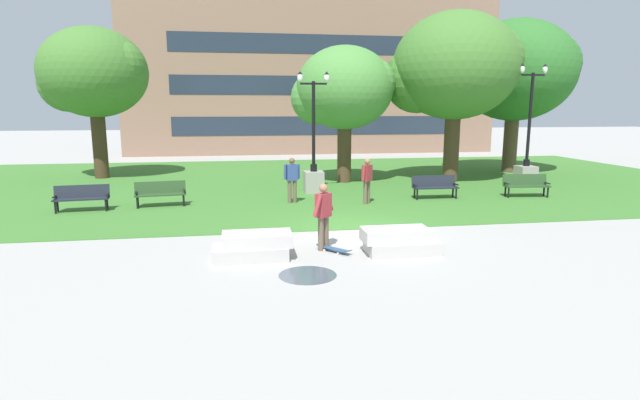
{
  "coord_description": "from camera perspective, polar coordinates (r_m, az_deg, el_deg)",
  "views": [
    {
      "loc": [
        -3.23,
        -14.07,
        3.59
      ],
      "look_at": [
        -1.21,
        -1.4,
        1.2
      ],
      "focal_mm": 28.0,
      "sensor_mm": 36.0,
      "label": 1
    }
  ],
  "objects": [
    {
      "name": "ground_plane",
      "position": [
        14.87,
        3.76,
        -3.43
      ],
      "size": [
        140.0,
        140.0,
        0.0
      ],
      "primitive_type": "plane",
      "color": "#A3A09B"
    },
    {
      "name": "grass_lawn",
      "position": [
        24.55,
        -1.4,
        2.17
      ],
      "size": [
        40.0,
        20.0,
        0.02
      ],
      "primitive_type": "cube",
      "color": "#3D752D",
      "rests_on": "ground"
    },
    {
      "name": "concrete_block_center",
      "position": [
        12.11,
        -7.62,
        -5.27
      ],
      "size": [
        1.9,
        0.9,
        0.64
      ],
      "color": "#BCB7B2",
      "rests_on": "ground"
    },
    {
      "name": "concrete_block_left",
      "position": [
        12.6,
        9.05,
        -4.69
      ],
      "size": [
        1.91,
        0.9,
        0.64
      ],
      "color": "#BCB7B2",
      "rests_on": "ground"
    },
    {
      "name": "person_skateboarder",
      "position": [
        12.61,
        0.39,
        -1.47
      ],
      "size": [
        0.69,
        0.87,
        1.71
      ],
      "color": "brown",
      "rests_on": "ground"
    },
    {
      "name": "skateboard",
      "position": [
        12.61,
        1.58,
        -5.58
      ],
      "size": [
        0.81,
        0.91,
        0.14
      ],
      "color": "#2D4C75",
      "rests_on": "ground"
    },
    {
      "name": "puddle",
      "position": [
        10.95,
        -1.42,
        -8.57
      ],
      "size": [
        1.27,
        1.27,
        0.01
      ],
      "primitive_type": "cylinder",
      "color": "#47515B",
      "rests_on": "ground"
    },
    {
      "name": "park_bench_near_left",
      "position": [
        19.22,
        -25.59,
        0.38
      ],
      "size": [
        1.85,
        0.72,
        0.9
      ],
      "color": "#1E232D",
      "rests_on": "grass_lawn"
    },
    {
      "name": "park_bench_near_right",
      "position": [
        21.81,
        22.46,
        1.71
      ],
      "size": [
        1.85,
        0.74,
        0.9
      ],
      "color": "#284723",
      "rests_on": "grass_lawn"
    },
    {
      "name": "park_bench_far_left",
      "position": [
        20.3,
        12.97,
        1.64
      ],
      "size": [
        1.81,
        0.56,
        0.9
      ],
      "color": "#1E232D",
      "rests_on": "grass_lawn"
    },
    {
      "name": "park_bench_far_right",
      "position": [
        19.1,
        -17.77,
        0.86
      ],
      "size": [
        1.85,
        0.77,
        0.9
      ],
      "color": "#284723",
      "rests_on": "grass_lawn"
    },
    {
      "name": "lamp_post_center",
      "position": [
        21.1,
        -0.73,
        3.61
      ],
      "size": [
        1.32,
        0.8,
        5.02
      ],
      "color": "gray",
      "rests_on": "grass_lawn"
    },
    {
      "name": "lamp_post_left",
      "position": [
        24.93,
        22.54,
        4.07
      ],
      "size": [
        1.32,
        0.8,
        5.49
      ],
      "color": "gray",
      "rests_on": "grass_lawn"
    },
    {
      "name": "tree_near_right",
      "position": [
        29.8,
        21.26,
        13.47
      ],
      "size": [
        6.67,
        6.35,
        8.23
      ],
      "color": "brown",
      "rests_on": "grass_lawn"
    },
    {
      "name": "tree_near_left",
      "position": [
        27.82,
        -24.53,
        12.95
      ],
      "size": [
        5.44,
        5.18,
        7.47
      ],
      "color": "#42301E",
      "rests_on": "grass_lawn"
    },
    {
      "name": "tree_far_right",
      "position": [
        24.04,
        2.71,
        12.5
      ],
      "size": [
        4.8,
        4.57,
        6.41
      ],
      "color": "#4C3823",
      "rests_on": "grass_lawn"
    },
    {
      "name": "tree_far_left",
      "position": [
        25.13,
        15.02,
        14.39
      ],
      "size": [
        6.19,
        5.89,
        7.99
      ],
      "color": "#4C3823",
      "rests_on": "grass_lawn"
    },
    {
      "name": "person_bystander_near_lawn",
      "position": [
        18.67,
        5.39,
        2.48
      ],
      "size": [
        0.56,
        0.61,
        1.71
      ],
      "color": "brown",
      "rests_on": "grass_lawn"
    },
    {
      "name": "person_bystander_far_lawn",
      "position": [
        18.8,
        -3.22,
        2.57
      ],
      "size": [
        0.64,
        0.3,
        1.71
      ],
      "color": "brown",
      "rests_on": "grass_lawn"
    },
    {
      "name": "building_facade_distant",
      "position": [
        39.13,
        -0.48,
        15.18
      ],
      "size": [
        28.74,
        1.03,
        13.5
      ],
      "color": "#8E6B56",
      "rests_on": "ground"
    }
  ]
}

